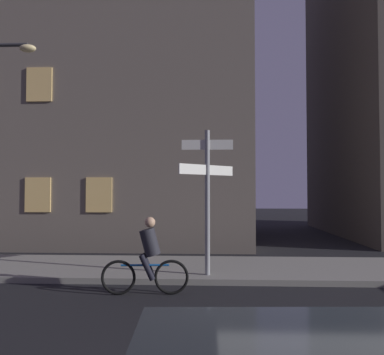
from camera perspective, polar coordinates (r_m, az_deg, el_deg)
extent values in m
cube|color=gray|center=(10.40, 10.22, -13.53)|extent=(40.00, 2.99, 0.14)
cylinder|color=gray|center=(9.08, 2.35, -3.75)|extent=(0.12, 0.12, 3.48)
cube|color=white|center=(9.14, 2.33, 4.99)|extent=(1.24, 0.03, 0.24)
cube|color=white|center=(9.08, 2.34, 1.16)|extent=(1.29, 1.29, 0.24)
cylinder|color=#2D2D30|center=(11.55, -26.35, 17.58)|extent=(1.15, 0.10, 0.10)
ellipsoid|color=#F9E099|center=(11.27, -23.67, 17.51)|extent=(0.44, 0.28, 0.20)
torus|color=black|center=(8.19, -11.12, -14.66)|extent=(0.72, 0.11, 0.72)
torus|color=black|center=(8.09, -3.14, -14.86)|extent=(0.72, 0.11, 0.72)
cylinder|color=#1959A5|center=(8.07, -7.15, -13.06)|extent=(1.00, 0.12, 0.04)
cylinder|color=#26262D|center=(7.98, -6.41, -9.73)|extent=(0.47, 0.35, 0.61)
sphere|color=tan|center=(7.93, -6.40, -6.76)|extent=(0.22, 0.22, 0.22)
cylinder|color=black|center=(7.98, -6.84, -13.41)|extent=(0.35, 0.14, 0.55)
cylinder|color=black|center=(8.16, -6.73, -13.15)|extent=(0.35, 0.14, 0.55)
cube|color=#6B6056|center=(18.56, -9.57, 14.14)|extent=(10.71, 9.32, 14.56)
cube|color=#F2C672|center=(14.06, -22.35, -2.44)|extent=(0.90, 0.06, 1.20)
cube|color=#F2C672|center=(13.30, -13.94, -2.57)|extent=(0.90, 0.06, 1.20)
cube|color=#F2C672|center=(14.53, -22.16, 12.94)|extent=(0.90, 0.06, 1.20)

